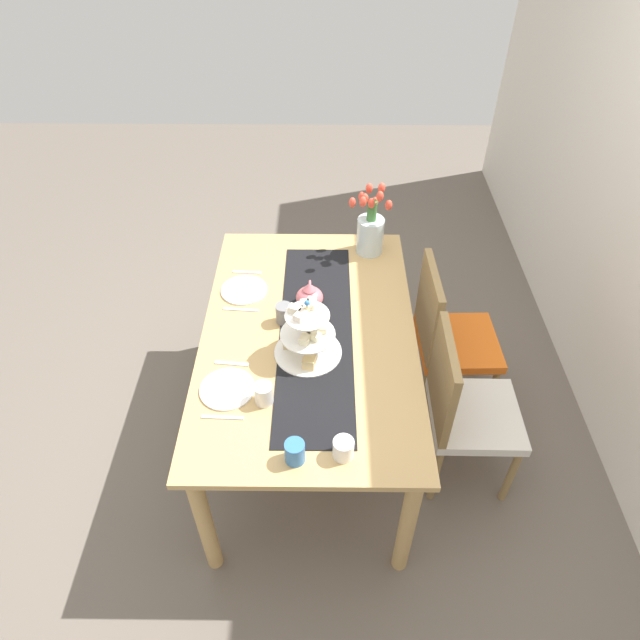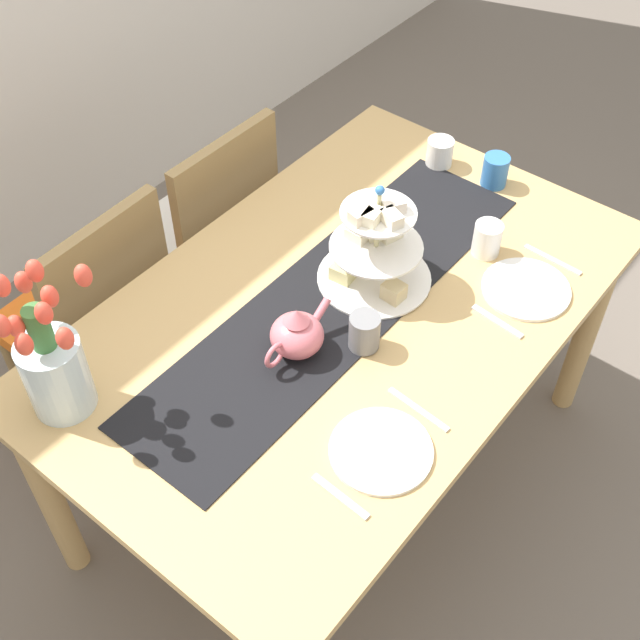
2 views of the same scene
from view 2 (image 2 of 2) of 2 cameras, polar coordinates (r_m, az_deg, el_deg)
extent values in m
plane|color=#6B6056|center=(2.73, 1.28, -10.50)|extent=(8.00, 8.00, 0.00)
cube|color=tan|center=(2.12, 1.62, 0.58)|extent=(1.59, 0.99, 0.03)
cylinder|color=tan|center=(2.75, 17.89, -0.51)|extent=(0.07, 0.07, 0.75)
cylinder|color=tan|center=(2.37, -18.14, -11.26)|extent=(0.07, 0.07, 0.75)
cylinder|color=tan|center=(3.00, 3.55, 6.98)|extent=(0.07, 0.07, 0.75)
cylinder|color=olive|center=(3.00, -14.86, 0.59)|extent=(0.04, 0.04, 0.41)
cylinder|color=olive|center=(2.88, -20.06, -3.58)|extent=(0.04, 0.04, 0.41)
cylinder|color=olive|center=(2.79, -9.95, -2.65)|extent=(0.04, 0.04, 0.41)
cylinder|color=olive|center=(2.67, -15.33, -7.31)|extent=(0.04, 0.04, 0.41)
cube|color=orange|center=(2.66, -16.03, 0.04)|extent=(0.43, 0.43, 0.05)
cube|color=olive|center=(2.37, -14.26, 2.11)|extent=(0.42, 0.05, 0.45)
cylinder|color=olive|center=(3.20, -8.20, 5.55)|extent=(0.04, 0.04, 0.41)
cylinder|color=olive|center=(3.04, -12.96, 1.98)|extent=(0.04, 0.04, 0.41)
cylinder|color=olive|center=(3.01, -3.35, 2.71)|extent=(0.04, 0.04, 0.41)
cylinder|color=olive|center=(2.84, -8.18, -1.26)|extent=(0.04, 0.04, 0.41)
cube|color=silver|center=(2.86, -8.67, 5.62)|extent=(0.42, 0.42, 0.05)
cube|color=olive|center=(2.59, -6.32, 8.03)|extent=(0.42, 0.04, 0.45)
cube|color=black|center=(2.13, 0.93, 1.30)|extent=(1.28, 0.33, 0.00)
cylinder|color=beige|center=(2.09, 3.92, 5.61)|extent=(0.01, 0.01, 0.28)
cylinder|color=white|center=(2.18, 3.74, 2.92)|extent=(0.30, 0.30, 0.01)
cylinder|color=white|center=(2.11, 3.88, 5.06)|extent=(0.24, 0.24, 0.01)
cylinder|color=white|center=(2.04, 4.03, 7.35)|extent=(0.19, 0.19, 0.01)
cube|color=#E7C580|center=(2.22, 4.93, 4.74)|extent=(0.07, 0.06, 0.05)
cube|color=beige|center=(2.16, 1.60, 3.33)|extent=(0.06, 0.06, 0.04)
cube|color=beige|center=(2.11, 5.08, 1.97)|extent=(0.05, 0.06, 0.05)
cube|color=#F2E6BD|center=(2.12, 4.89, 5.98)|extent=(0.06, 0.05, 0.03)
cube|color=#F0E8BF|center=(2.13, 3.71, 6.17)|extent=(0.06, 0.07, 0.03)
cube|color=beige|center=(2.11, 2.54, 5.88)|extent=(0.04, 0.06, 0.03)
cube|color=beige|center=(2.00, 2.81, 7.18)|extent=(0.06, 0.05, 0.03)
cube|color=beige|center=(2.00, 3.61, 7.11)|extent=(0.06, 0.04, 0.03)
cube|color=beige|center=(1.99, 4.95, 6.97)|extent=(0.05, 0.07, 0.03)
cube|color=silver|center=(2.03, 5.07, 7.79)|extent=(0.07, 0.06, 0.03)
sphere|color=#3370B7|center=(1.99, 4.14, 8.87)|extent=(0.02, 0.02, 0.02)
ellipsoid|color=#D66B75|center=(1.98, -1.59, -1.06)|extent=(0.13, 0.13, 0.10)
cone|color=#D66B75|center=(1.93, -1.63, 0.29)|extent=(0.06, 0.06, 0.04)
cylinder|color=#D66B75|center=(2.02, 0.04, 0.62)|extent=(0.07, 0.02, 0.06)
torus|color=#D66B75|center=(1.94, -3.11, -2.43)|extent=(0.07, 0.01, 0.07)
cylinder|color=silver|center=(1.93, -17.63, -3.63)|extent=(0.14, 0.14, 0.20)
cylinder|color=#3D7538|center=(1.82, -18.68, -0.65)|extent=(0.05, 0.05, 0.12)
ellipsoid|color=#EF4C38|center=(1.78, -18.06, 1.55)|extent=(0.04, 0.04, 0.06)
ellipsoid|color=#EF4C38|center=(1.78, -18.99, 3.21)|extent=(0.04, 0.04, 0.06)
ellipsoid|color=#EF4C38|center=(1.84, -19.69, 2.45)|extent=(0.04, 0.04, 0.06)
ellipsoid|color=#EF4C38|center=(1.76, -21.05, 2.22)|extent=(0.04, 0.04, 0.06)
ellipsoid|color=#EF4C38|center=(1.80, -20.15, -0.40)|extent=(0.04, 0.04, 0.06)
ellipsoid|color=#EF4C38|center=(1.73, -21.04, -0.38)|extent=(0.04, 0.04, 0.06)
ellipsoid|color=#EF4C38|center=(1.74, -19.65, -1.59)|extent=(0.04, 0.04, 0.06)
ellipsoid|color=#EF4C38|center=(1.72, -17.11, -1.21)|extent=(0.04, 0.04, 0.06)
ellipsoid|color=#EF4C38|center=(1.74, -18.43, 0.44)|extent=(0.04, 0.04, 0.06)
ellipsoid|color=#EF4C38|center=(1.74, -15.95, 2.95)|extent=(0.04, 0.04, 0.06)
cylinder|color=white|center=(2.57, 8.23, 11.31)|extent=(0.08, 0.08, 0.08)
cylinder|color=white|center=(1.84, 4.21, -8.93)|extent=(0.23, 0.23, 0.01)
cube|color=silver|center=(1.78, 1.40, -12.02)|extent=(0.02, 0.15, 0.01)
cube|color=silver|center=(1.91, 6.76, -6.12)|extent=(0.03, 0.17, 0.01)
cylinder|color=white|center=(2.22, 13.96, 2.08)|extent=(0.23, 0.23, 0.01)
cube|color=silver|center=(2.12, 12.07, -0.10)|extent=(0.03, 0.15, 0.01)
cube|color=silver|center=(2.32, 15.68, 4.00)|extent=(0.02, 0.17, 0.01)
cylinder|color=slate|center=(1.99, 3.07, -0.80)|extent=(0.08, 0.08, 0.09)
cylinder|color=white|center=(2.27, 11.40, 5.48)|extent=(0.08, 0.08, 0.09)
cylinder|color=#3370B7|center=(2.51, 11.93, 9.99)|extent=(0.08, 0.08, 0.09)
camera|label=1|loc=(3.18, 33.05, 47.71)|focal=31.56mm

